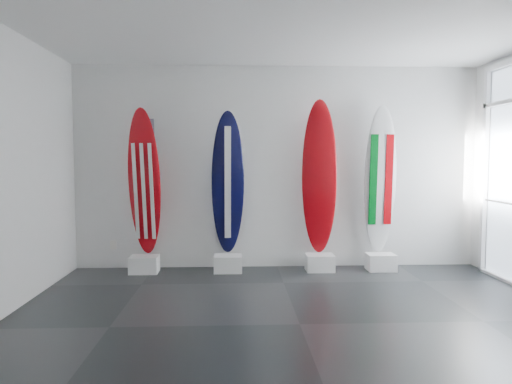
{
  "coord_description": "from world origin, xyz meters",
  "views": [
    {
      "loc": [
        -0.63,
        -4.45,
        1.62
      ],
      "look_at": [
        -0.37,
        1.4,
        1.21
      ],
      "focal_mm": 32.67,
      "sensor_mm": 36.0,
      "label": 1
    }
  ],
  "objects_px": {
    "surfboard_usa": "(144,182)",
    "surfboard_navy": "(228,183)",
    "surfboard_swiss": "(319,177)",
    "surfboard_italy": "(380,180)"
  },
  "relations": [
    {
      "from": "surfboard_usa",
      "to": "surfboard_navy",
      "type": "relative_size",
      "value": 1.02
    },
    {
      "from": "surfboard_swiss",
      "to": "surfboard_italy",
      "type": "xyz_separation_m",
      "value": [
        0.9,
        0.0,
        -0.04
      ]
    },
    {
      "from": "surfboard_usa",
      "to": "surfboard_italy",
      "type": "xyz_separation_m",
      "value": [
        3.43,
        0.0,
        0.03
      ]
    },
    {
      "from": "surfboard_usa",
      "to": "surfboard_swiss",
      "type": "xyz_separation_m",
      "value": [
        2.53,
        0.0,
        0.07
      ]
    },
    {
      "from": "surfboard_usa",
      "to": "surfboard_navy",
      "type": "xyz_separation_m",
      "value": [
        1.2,
        0.0,
        -0.02
      ]
    },
    {
      "from": "surfboard_navy",
      "to": "surfboard_swiss",
      "type": "xyz_separation_m",
      "value": [
        1.33,
        0.0,
        0.09
      ]
    },
    {
      "from": "surfboard_usa",
      "to": "surfboard_swiss",
      "type": "height_order",
      "value": "surfboard_swiss"
    },
    {
      "from": "surfboard_swiss",
      "to": "surfboard_navy",
      "type": "bearing_deg",
      "value": -166.43
    },
    {
      "from": "surfboard_navy",
      "to": "surfboard_italy",
      "type": "distance_m",
      "value": 2.23
    },
    {
      "from": "surfboard_navy",
      "to": "surfboard_italy",
      "type": "bearing_deg",
      "value": -2.55
    }
  ]
}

